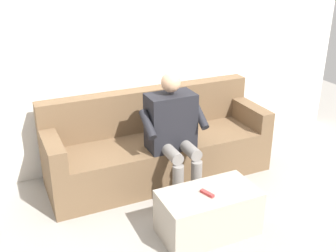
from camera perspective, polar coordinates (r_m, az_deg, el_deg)
ground_plane at (r=3.68m, az=3.14°, el=-11.90°), size 8.00×8.00×0.00m
back_wall at (r=4.17m, az=-4.10°, el=11.70°), size 5.05×0.06×2.56m
couch at (r=4.09m, az=-1.47°, el=-3.03°), size 2.21×0.72×0.86m
coffee_table at (r=3.35m, az=5.66°, el=-11.97°), size 0.78×0.43×0.38m
person_solo_seated at (r=3.68m, az=0.74°, el=-0.27°), size 0.59×0.53×1.15m
remote_red at (r=3.21m, az=5.52°, el=-9.40°), size 0.07×0.13×0.02m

